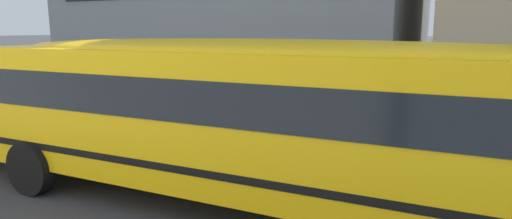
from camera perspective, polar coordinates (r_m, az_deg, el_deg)
ground_plane at (r=9.81m, az=-1.91°, el=-8.29°), size 400.00×400.00×0.00m
sidewalk_far at (r=16.21m, az=10.31°, el=-0.90°), size 120.00×3.00×0.01m
lane_centreline at (r=9.80m, az=-1.91°, el=-8.27°), size 110.00×0.16×0.01m
school_bus at (r=7.56m, az=-0.62°, el=0.00°), size 13.43×3.19×2.99m
parked_car_white_past_driveway at (r=18.84m, az=-20.46°, el=2.77°), size 3.94×1.96×1.64m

